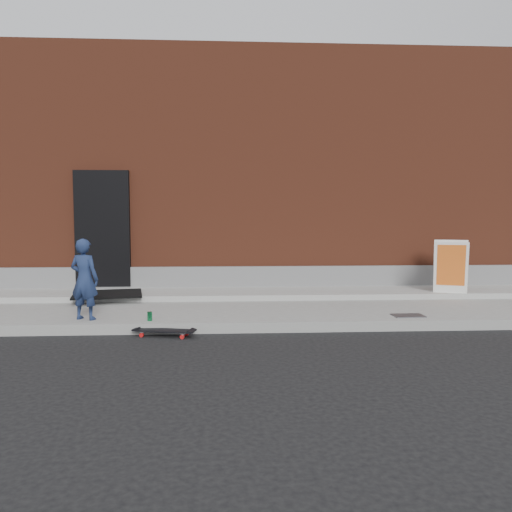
{
  "coord_description": "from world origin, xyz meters",
  "views": [
    {
      "loc": [
        -0.16,
        -6.87,
        1.62
      ],
      "look_at": [
        0.26,
        0.8,
        1.03
      ],
      "focal_mm": 35.0,
      "sensor_mm": 36.0,
      "label": 1
    }
  ],
  "objects": [
    {
      "name": "building",
      "position": [
        -0.0,
        6.99,
        2.5
      ],
      "size": [
        20.0,
        8.1,
        5.0
      ],
      "color": "brown",
      "rests_on": "ground"
    },
    {
      "name": "skateboard",
      "position": [
        -1.04,
        -0.12,
        0.08
      ],
      "size": [
        0.86,
        0.41,
        0.09
      ],
      "color": "#B61212",
      "rests_on": "ground"
    },
    {
      "name": "apron",
      "position": [
        0.0,
        2.4,
        0.2
      ],
      "size": [
        20.0,
        1.2,
        0.1
      ],
      "primitive_type": "cube",
      "color": "gray",
      "rests_on": "sidewalk"
    },
    {
      "name": "pizza_sign",
      "position": [
        3.89,
        1.98,
        0.73
      ],
      "size": [
        0.79,
        0.85,
        0.96
      ],
      "color": "white",
      "rests_on": "apron"
    },
    {
      "name": "utility_plate",
      "position": [
        2.52,
        0.35,
        0.16
      ],
      "size": [
        0.47,
        0.31,
        0.01
      ],
      "primitive_type": "cube",
      "rotation": [
        0.0,
        0.0,
        0.03
      ],
      "color": "#4D4D51",
      "rests_on": "sidewalk"
    },
    {
      "name": "ground",
      "position": [
        0.0,
        0.0,
        0.0
      ],
      "size": [
        80.0,
        80.0,
        0.0
      ],
      "primitive_type": "plane",
      "color": "black",
      "rests_on": "ground"
    },
    {
      "name": "doormat",
      "position": [
        -2.3,
        2.0,
        0.27
      ],
      "size": [
        1.33,
        1.15,
        0.03
      ],
      "primitive_type": "cube",
      "rotation": [
        0.0,
        0.0,
        0.19
      ],
      "color": "black",
      "rests_on": "apron"
    },
    {
      "name": "sidewalk",
      "position": [
        0.0,
        1.5,
        0.07
      ],
      "size": [
        20.0,
        3.0,
        0.15
      ],
      "primitive_type": "cube",
      "color": "slate",
      "rests_on": "ground"
    },
    {
      "name": "child",
      "position": [
        -2.23,
        0.36,
        0.74
      ],
      "size": [
        0.49,
        0.39,
        1.17
      ],
      "primitive_type": "imported",
      "rotation": [
        0.0,
        0.0,
        2.84
      ],
      "color": "#1B294D",
      "rests_on": "sidewalk"
    },
    {
      "name": "soda_can",
      "position": [
        -1.29,
        0.22,
        0.21
      ],
      "size": [
        0.08,
        0.08,
        0.13
      ],
      "primitive_type": "cylinder",
      "rotation": [
        0.0,
        0.0,
        -0.26
      ],
      "color": "#17733C",
      "rests_on": "sidewalk"
    }
  ]
}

